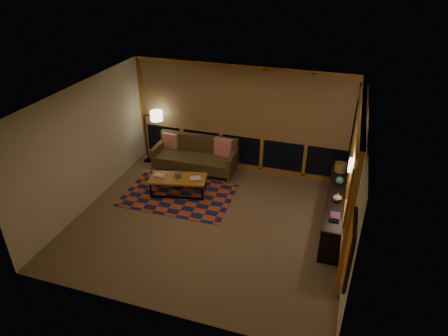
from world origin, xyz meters
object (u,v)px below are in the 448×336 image
(sofa, at_px, (195,156))
(coffee_table, at_px, (178,186))
(bookshelf, at_px, (336,206))
(floor_lamp, at_px, (146,136))

(sofa, xyz_separation_m, coffee_table, (0.03, -1.15, -0.21))
(sofa, relative_size, bookshelf, 0.73)
(floor_lamp, bearing_deg, sofa, -14.61)
(sofa, distance_m, bookshelf, 3.73)
(sofa, xyz_separation_m, bookshelf, (3.56, -1.11, -0.07))
(coffee_table, height_order, floor_lamp, floor_lamp)
(sofa, height_order, bookshelf, sofa)
(floor_lamp, height_order, bookshelf, floor_lamp)
(coffee_table, xyz_separation_m, bookshelf, (3.53, 0.04, 0.14))
(sofa, bearing_deg, coffee_table, -89.40)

